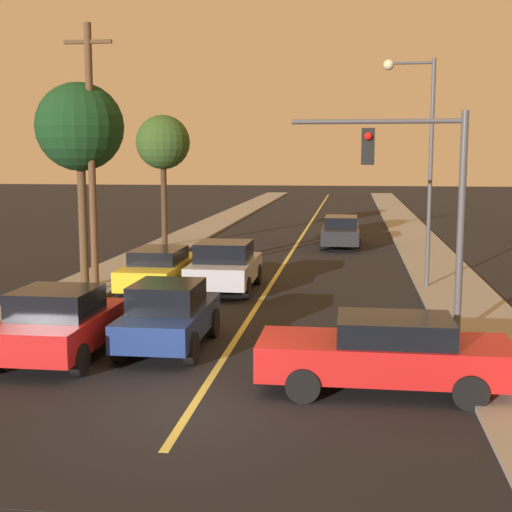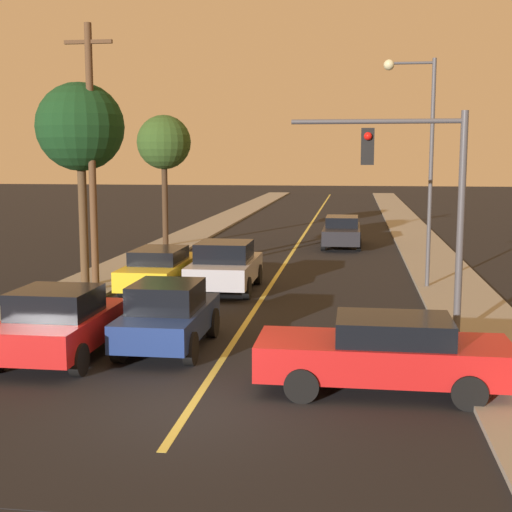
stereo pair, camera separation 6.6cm
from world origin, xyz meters
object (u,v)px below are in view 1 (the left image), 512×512
Objects in this scene: streetlamp_right at (420,144)px; tree_left_near at (80,128)px; tree_left_far at (163,143)px; traffic_signal_mast at (420,185)px; car_crossing_right at (386,353)px; car_outer_lane_second at (160,268)px; utility_pole_left at (91,154)px; car_far_oncoming at (341,231)px; car_near_lane_second at (225,266)px; car_near_lane_front at (169,315)px; car_outer_lane_front at (59,323)px.

streetlamp_right is 11.51m from tree_left_near.
tree_left_far is (-11.57, 9.78, 0.22)m from streetlamp_right.
tree_left_far is (-10.99, 16.70, 1.33)m from traffic_signal_mast.
car_outer_lane_second is at bearing 36.24° from car_crossing_right.
streetlamp_right is at bearing 85.20° from traffic_signal_mast.
streetlamp_right is 0.88× the size of utility_pole_left.
streetlamp_right reaches higher than car_far_oncoming.
car_near_lane_second is at bearing 136.25° from traffic_signal_mast.
traffic_signal_mast is 0.64× the size of utility_pole_left.
car_outer_lane_front is at bearing -153.48° from car_near_lane_front.
car_near_lane_second is 13.17m from car_far_oncoming.
tree_left_near is (-2.63, 8.34, 4.68)m from car_outer_lane_front.
car_far_oncoming is at bearing 74.34° from car_outer_lane_front.
car_outer_lane_second is 0.59× the size of utility_pole_left.
tree_left_far is (-5.06, 18.58, 4.37)m from car_near_lane_front.
tree_left_far is (-2.82, 19.70, 4.37)m from car_outer_lane_front.
traffic_signal_mast is 0.72× the size of streetlamp_right.
car_outer_lane_second is at bearing 22.46° from utility_pole_left.
streetlamp_right is at bearing -40.22° from tree_left_far.
car_outer_lane_front is 13.86m from streetlamp_right.
car_near_lane_second is 11.12m from car_crossing_right.
car_near_lane_front is 0.78× the size of car_far_oncoming.
car_far_oncoming is (3.73, 20.19, -0.04)m from car_near_lane_front.
car_outer_lane_second is 0.92× the size of traffic_signal_mast.
utility_pole_left reaches higher than car_crossing_right.
streetlamp_right reaches higher than car_near_lane_front.
car_crossing_right is 5.36m from traffic_signal_mast.
utility_pole_left reaches higher than streetlamp_right.
car_outer_lane_front is 0.77× the size of car_outer_lane_second.
car_crossing_right is 0.64× the size of streetlamp_right.
traffic_signal_mast is at bearing -43.75° from car_near_lane_second.
car_outer_lane_second is (-2.25, 7.47, -0.07)m from car_near_lane_front.
traffic_signal_mast is at bearing -26.34° from tree_left_near.
tree_left_near is (-9.86, 9.61, 4.73)m from car_crossing_right.
tree_left_near is (-4.88, 7.22, 4.68)m from car_near_lane_front.
tree_left_near reaches higher than car_near_lane_second.
tree_left_far reaches higher than car_outer_lane_second.
tree_left_far is at bearing 123.34° from traffic_signal_mast.
traffic_signal_mast is at bearing 20.13° from car_outer_lane_front.
car_outer_lane_front is (-2.25, -8.67, -0.03)m from car_near_lane_second.
car_near_lane_front reaches higher than car_crossing_right.
car_near_lane_front is at bearing -73.26° from car_outer_lane_second.
traffic_signal_mast is 11.28m from utility_pole_left.
car_near_lane_front is at bearing -57.18° from utility_pole_left.
car_near_lane_second is 0.78× the size of traffic_signal_mast.
streetlamp_right is 15.15m from tree_left_far.
car_near_lane_second is at bearing -169.18° from streetlamp_right.
traffic_signal_mast is 20.03m from tree_left_far.
streetlamp_right reaches higher than tree_left_far.
car_outer_lane_second is at bearing -177.90° from car_near_lane_second.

